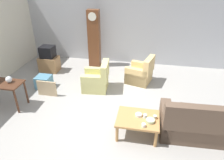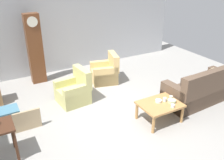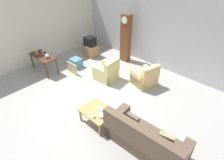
{
  "view_description": "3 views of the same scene",
  "coord_description": "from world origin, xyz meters",
  "px_view_note": "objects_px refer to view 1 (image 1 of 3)",
  "views": [
    {
      "loc": [
        0.78,
        -4.39,
        3.44
      ],
      "look_at": [
        -0.19,
        0.68,
        0.64
      ],
      "focal_mm": 33.07,
      "sensor_mm": 36.0,
      "label": 1
    },
    {
      "loc": [
        -2.72,
        -4.41,
        3.39
      ],
      "look_at": [
        0.1,
        0.66,
        0.67
      ],
      "focal_mm": 39.08,
      "sensor_mm": 36.0,
      "label": 2
    },
    {
      "loc": [
        3.7,
        -3.24,
        4.22
      ],
      "look_at": [
        0.24,
        0.41,
        0.8
      ],
      "focal_mm": 29.71,
      "sensor_mm": 36.0,
      "label": 3
    }
  ],
  "objects_px": {
    "couch_floral": "(208,126)",
    "armchair_olive_near": "(97,80)",
    "tv_crt": "(48,52)",
    "storage_box_blue": "(44,82)",
    "grandfather_clock": "(94,39)",
    "bowl_white_stacked": "(139,115)",
    "coffee_table_wood": "(138,120)",
    "framed_picture_leaning": "(47,89)",
    "tv_stand_cabinet": "(49,64)",
    "bowl_shallow_green": "(150,121)",
    "cup_cream_tall": "(155,117)",
    "cup_blue_rimmed": "(145,116)",
    "cup_white_porcelain": "(144,125)",
    "armchair_olive_far": "(140,74)",
    "glass_dome_cloche": "(9,79)"
  },
  "relations": [
    {
      "from": "tv_stand_cabinet",
      "to": "framed_picture_leaning",
      "type": "xyz_separation_m",
      "value": [
        0.7,
        -1.64,
        -0.03
      ]
    },
    {
      "from": "tv_crt",
      "to": "bowl_shallow_green",
      "type": "xyz_separation_m",
      "value": [
        3.81,
        -2.89,
        -0.26
      ]
    },
    {
      "from": "couch_floral",
      "to": "cup_white_porcelain",
      "type": "relative_size",
      "value": 24.71
    },
    {
      "from": "tv_stand_cabinet",
      "to": "cup_cream_tall",
      "type": "height_order",
      "value": "tv_stand_cabinet"
    },
    {
      "from": "cup_white_porcelain",
      "to": "cup_cream_tall",
      "type": "distance_m",
      "value": 0.4
    },
    {
      "from": "armchair_olive_near",
      "to": "framed_picture_leaning",
      "type": "distance_m",
      "value": 1.54
    },
    {
      "from": "storage_box_blue",
      "to": "cup_cream_tall",
      "type": "bearing_deg",
      "value": -23.78
    },
    {
      "from": "couch_floral",
      "to": "storage_box_blue",
      "type": "distance_m",
      "value": 4.94
    },
    {
      "from": "grandfather_clock",
      "to": "bowl_shallow_green",
      "type": "distance_m",
      "value": 4.37
    },
    {
      "from": "glass_dome_cloche",
      "to": "cup_white_porcelain",
      "type": "height_order",
      "value": "glass_dome_cloche"
    },
    {
      "from": "couch_floral",
      "to": "bowl_shallow_green",
      "type": "relative_size",
      "value": 10.72
    },
    {
      "from": "tv_stand_cabinet",
      "to": "storage_box_blue",
      "type": "relative_size",
      "value": 1.45
    },
    {
      "from": "armchair_olive_near",
      "to": "cup_blue_rimmed",
      "type": "distance_m",
      "value": 2.42
    },
    {
      "from": "armchair_olive_near",
      "to": "bowl_shallow_green",
      "type": "height_order",
      "value": "armchair_olive_near"
    },
    {
      "from": "framed_picture_leaning",
      "to": "glass_dome_cloche",
      "type": "height_order",
      "value": "glass_dome_cloche"
    },
    {
      "from": "bowl_white_stacked",
      "to": "framed_picture_leaning",
      "type": "bearing_deg",
      "value": 158.97
    },
    {
      "from": "storage_box_blue",
      "to": "bowl_shallow_green",
      "type": "height_order",
      "value": "bowl_shallow_green"
    },
    {
      "from": "couch_floral",
      "to": "cup_white_porcelain",
      "type": "bearing_deg",
      "value": -162.88
    },
    {
      "from": "cup_cream_tall",
      "to": "coffee_table_wood",
      "type": "bearing_deg",
      "value": -172.51
    },
    {
      "from": "glass_dome_cloche",
      "to": "bowl_shallow_green",
      "type": "distance_m",
      "value": 3.84
    },
    {
      "from": "cup_white_porcelain",
      "to": "armchair_olive_far",
      "type": "bearing_deg",
      "value": 94.94
    },
    {
      "from": "armchair_olive_near",
      "to": "bowl_shallow_green",
      "type": "xyz_separation_m",
      "value": [
        1.72,
        -1.92,
        0.19
      ]
    },
    {
      "from": "armchair_olive_near",
      "to": "cup_blue_rimmed",
      "type": "bearing_deg",
      "value": -48.55
    },
    {
      "from": "armchair_olive_near",
      "to": "tv_stand_cabinet",
      "type": "xyz_separation_m",
      "value": [
        -2.09,
        0.97,
        -0.03
      ]
    },
    {
      "from": "tv_crt",
      "to": "framed_picture_leaning",
      "type": "bearing_deg",
      "value": -66.84
    },
    {
      "from": "couch_floral",
      "to": "cup_cream_tall",
      "type": "distance_m",
      "value": 1.21
    },
    {
      "from": "coffee_table_wood",
      "to": "cup_cream_tall",
      "type": "xyz_separation_m",
      "value": [
        0.37,
        0.05,
        0.11
      ]
    },
    {
      "from": "coffee_table_wood",
      "to": "tv_stand_cabinet",
      "type": "distance_m",
      "value": 4.51
    },
    {
      "from": "grandfather_clock",
      "to": "bowl_white_stacked",
      "type": "bearing_deg",
      "value": -60.78
    },
    {
      "from": "grandfather_clock",
      "to": "bowl_shallow_green",
      "type": "bearing_deg",
      "value": -58.69
    },
    {
      "from": "glass_dome_cloche",
      "to": "couch_floral",
      "type": "bearing_deg",
      "value": -3.86
    },
    {
      "from": "coffee_table_wood",
      "to": "grandfather_clock",
      "type": "distance_m",
      "value": 4.17
    },
    {
      "from": "couch_floral",
      "to": "bowl_shallow_green",
      "type": "height_order",
      "value": "couch_floral"
    },
    {
      "from": "framed_picture_leaning",
      "to": "coffee_table_wood",
      "type": "bearing_deg",
      "value": -22.28
    },
    {
      "from": "armchair_olive_near",
      "to": "bowl_shallow_green",
      "type": "distance_m",
      "value": 2.59
    },
    {
      "from": "armchair_olive_far",
      "to": "cup_blue_rimmed",
      "type": "distance_m",
      "value": 2.56
    },
    {
      "from": "tv_crt",
      "to": "storage_box_blue",
      "type": "relative_size",
      "value": 1.03
    },
    {
      "from": "framed_picture_leaning",
      "to": "cup_white_porcelain",
      "type": "distance_m",
      "value": 3.3
    },
    {
      "from": "grandfather_clock",
      "to": "cup_cream_tall",
      "type": "xyz_separation_m",
      "value": [
        2.35,
        -3.56,
        -0.58
      ]
    },
    {
      "from": "bowl_white_stacked",
      "to": "tv_crt",
      "type": "bearing_deg",
      "value": 142.31
    },
    {
      "from": "tv_crt",
      "to": "cup_cream_tall",
      "type": "height_order",
      "value": "tv_crt"
    },
    {
      "from": "framed_picture_leaning",
      "to": "storage_box_blue",
      "type": "relative_size",
      "value": 1.28
    },
    {
      "from": "couch_floral",
      "to": "grandfather_clock",
      "type": "distance_m",
      "value": 4.99
    },
    {
      "from": "couch_floral",
      "to": "armchair_olive_near",
      "type": "xyz_separation_m",
      "value": [
        -3.01,
        1.67,
        -0.05
      ]
    },
    {
      "from": "armchair_olive_near",
      "to": "tv_stand_cabinet",
      "type": "relative_size",
      "value": 1.35
    },
    {
      "from": "glass_dome_cloche",
      "to": "bowl_white_stacked",
      "type": "height_order",
      "value": "glass_dome_cloche"
    },
    {
      "from": "cup_white_porcelain",
      "to": "glass_dome_cloche",
      "type": "bearing_deg",
      "value": 167.89
    },
    {
      "from": "grandfather_clock",
      "to": "couch_floral",
      "type": "bearing_deg",
      "value": -44.23
    },
    {
      "from": "storage_box_blue",
      "to": "cup_cream_tall",
      "type": "distance_m",
      "value": 3.87
    },
    {
      "from": "coffee_table_wood",
      "to": "tv_crt",
      "type": "relative_size",
      "value": 2.0
    }
  ]
}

